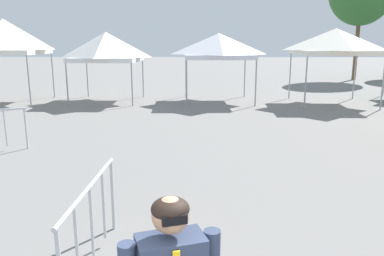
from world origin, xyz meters
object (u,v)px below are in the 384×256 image
at_px(canopy_tent_far_left, 106,47).
at_px(traffic_cone_lot_center, 167,214).
at_px(canopy_tent_far_right, 4,37).
at_px(canopy_tent_behind_left, 219,46).
at_px(canopy_tent_center, 335,42).
at_px(crowd_barrier_near_person, 91,211).

height_order(canopy_tent_far_left, traffic_cone_lot_center, canopy_tent_far_left).
xyz_separation_m(canopy_tent_far_right, canopy_tent_far_left, (4.39, 0.45, -0.45)).
bearing_deg(canopy_tent_far_left, traffic_cone_lot_center, -73.13).
bearing_deg(traffic_cone_lot_center, canopy_tent_far_left, 106.87).
xyz_separation_m(canopy_tent_behind_left, canopy_tent_center, (4.99, -0.64, 0.19)).
distance_m(canopy_tent_behind_left, crowd_barrier_near_person, 13.75).
bearing_deg(crowd_barrier_near_person, traffic_cone_lot_center, 51.22).
bearing_deg(canopy_tent_far_right, canopy_tent_center, -0.62).
bearing_deg(crowd_barrier_near_person, canopy_tent_far_left, 102.43).
xyz_separation_m(canopy_tent_far_left, canopy_tent_behind_left, (5.09, 0.04, 0.04)).
xyz_separation_m(canopy_tent_far_left, traffic_cone_lot_center, (3.77, -12.42, -2.24)).
relative_size(canopy_tent_far_right, canopy_tent_center, 1.12).
relative_size(canopy_tent_center, traffic_cone_lot_center, 6.92).
xyz_separation_m(crowd_barrier_near_person, traffic_cone_lot_center, (0.81, 1.01, -0.52)).
relative_size(crowd_barrier_near_person, traffic_cone_lot_center, 4.42).
relative_size(canopy_tent_far_left, canopy_tent_behind_left, 0.98).
relative_size(canopy_tent_far_right, canopy_tent_far_left, 1.18).
height_order(canopy_tent_far_right, canopy_tent_far_left, canopy_tent_far_right).
xyz_separation_m(canopy_tent_far_right, canopy_tent_behind_left, (9.49, 0.49, -0.41)).
bearing_deg(canopy_tent_far_left, crowd_barrier_near_person, -77.57).
bearing_deg(canopy_tent_far_left, canopy_tent_behind_left, 0.41).
distance_m(canopy_tent_far_left, crowd_barrier_near_person, 13.86).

